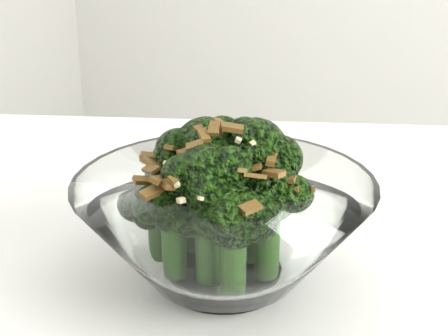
% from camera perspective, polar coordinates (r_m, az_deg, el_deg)
% --- Properties ---
extents(broccoli_dish, '(0.22, 0.22, 0.13)m').
position_cam_1_polar(broccoli_dish, '(0.51, -0.12, -4.34)').
color(broccoli_dish, white).
rests_on(broccoli_dish, table).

